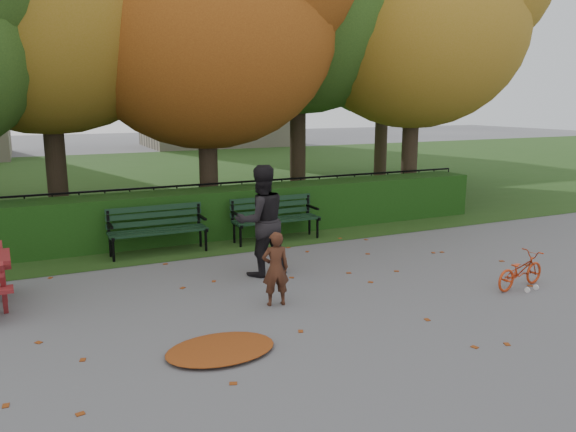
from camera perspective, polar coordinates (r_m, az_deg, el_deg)
name	(u,v)px	position (r m, az deg, el deg)	size (l,w,h in m)	color
ground	(310,306)	(7.94, 2.24, -9.10)	(90.00, 90.00, 0.00)	slate
grass_strip	(131,180)	(21.06, -15.64, 3.55)	(90.00, 90.00, 0.00)	#1F3E13
building_right	(217,48)	(36.57, -7.22, 16.56)	(9.00, 6.00, 12.00)	tan
hedge	(211,213)	(11.83, -7.83, 0.27)	(13.00, 0.90, 1.00)	black
iron_fence	(200,205)	(12.58, -8.94, 1.08)	(14.00, 0.04, 1.02)	black
tree_c	(222,9)	(13.40, -6.76, 20.20)	(6.30, 6.00, 8.00)	black
tree_e	(431,12)	(16.03, 14.34, 19.44)	(6.09, 5.80, 8.16)	black
tree_g	(397,23)	(20.31, 11.03, 18.68)	(6.30, 6.00, 8.55)	black
bench_left	(157,226)	(10.75, -13.16, -0.98)	(1.80, 0.57, 0.88)	black
bench_right	(274,215)	(11.47, -1.38, 0.12)	(1.80, 0.57, 0.88)	black
leaf_pile	(221,349)	(6.60, -6.86, -13.26)	(1.27, 0.88, 0.09)	maroon
leaf_scatter	(300,299)	(8.19, 1.27, -8.39)	(9.00, 5.70, 0.01)	maroon
child	(275,269)	(7.81, -1.28, -5.38)	(0.38, 0.25, 1.05)	#422215
adult	(261,221)	(9.09, -2.75, -0.47)	(0.88, 0.69, 1.81)	black
bicycle	(520,270)	(9.29, 22.53, -5.13)	(0.36, 1.05, 0.55)	#B73410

